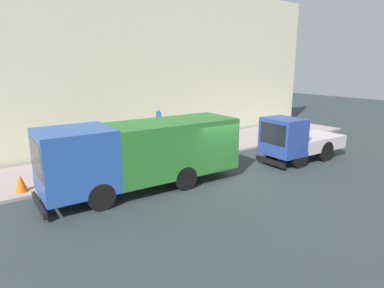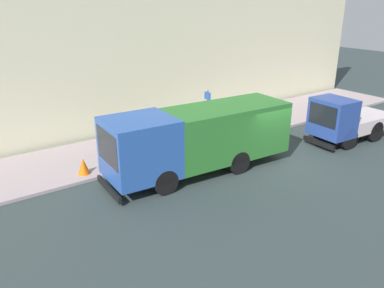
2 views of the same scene
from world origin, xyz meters
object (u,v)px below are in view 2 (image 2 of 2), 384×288
pedestrian_walking (114,138)px  traffic_cone_orange (83,166)px  large_utility_truck (199,137)px  small_flatbed_truck (346,120)px  street_sign_post (207,114)px  pedestrian_third (108,131)px  pedestrian_standing (147,128)px

pedestrian_walking → traffic_cone_orange: size_ratio=2.52×
large_utility_truck → small_flatbed_truck: (-1.32, -8.27, -0.46)m
traffic_cone_orange → pedestrian_walking: bearing=-63.8°
traffic_cone_orange → street_sign_post: bearing=-92.4°
pedestrian_third → street_sign_post: street_sign_post is taller
pedestrian_walking → large_utility_truck: bearing=21.5°
pedestrian_third → traffic_cone_orange: size_ratio=2.45×
street_sign_post → pedestrian_walking: bearing=75.0°
pedestrian_standing → traffic_cone_orange: 4.07m
large_utility_truck → small_flatbed_truck: 8.39m
large_utility_truck → traffic_cone_orange: (2.34, 4.14, -1.10)m
small_flatbed_truck → street_sign_post: size_ratio=1.84×
large_utility_truck → small_flatbed_truck: large_utility_truck is taller
small_flatbed_truck → pedestrian_third: size_ratio=2.94×
traffic_cone_orange → small_flatbed_truck: bearing=-106.4°
large_utility_truck → small_flatbed_truck: bearing=-95.6°
traffic_cone_orange → street_sign_post: 6.32m
large_utility_truck → traffic_cone_orange: 4.88m
pedestrian_walking → street_sign_post: street_sign_post is taller
pedestrian_walking → traffic_cone_orange: pedestrian_walking is taller
pedestrian_walking → pedestrian_third: (1.14, -0.18, -0.02)m
pedestrian_walking → pedestrian_standing: size_ratio=1.02×
small_flatbed_truck → large_utility_truck: bearing=84.3°
pedestrian_standing → pedestrian_third: (0.67, 1.77, 0.01)m
pedestrian_standing → traffic_cone_orange: bearing=-46.1°
pedestrian_walking → traffic_cone_orange: bearing=-77.7°
pedestrian_walking → street_sign_post: (-1.17, -4.35, 0.67)m
small_flatbed_truck → pedestrian_walking: (4.56, 10.57, -0.07)m
small_flatbed_truck → pedestrian_standing: 9.98m
pedestrian_standing → street_sign_post: 2.98m
pedestrian_third → pedestrian_standing: bearing=85.6°
large_utility_truck → street_sign_post: size_ratio=3.03×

